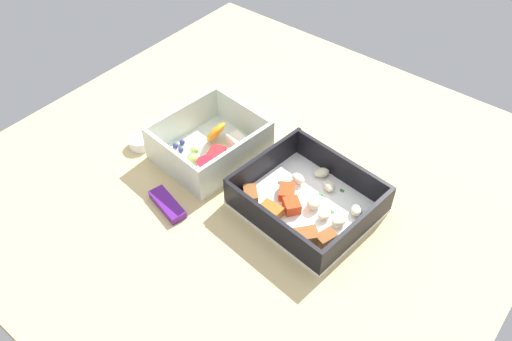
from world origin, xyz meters
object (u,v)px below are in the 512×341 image
pasta_container (306,202)px  candy_bar (167,204)px  paper_cup_liner (140,142)px  fruit_bowl (209,147)px

pasta_container → candy_bar: (16.02, 12.45, -0.94)cm
candy_bar → paper_cup_liner: bearing=-27.0°
fruit_bowl → candy_bar: bearing=101.6°
fruit_bowl → pasta_container: bearing=-178.6°
pasta_container → paper_cup_liner: (29.21, 5.71, -0.70)cm
pasta_container → candy_bar: pasta_container is taller
paper_cup_liner → fruit_bowl: bearing=-153.8°
pasta_container → paper_cup_liner: size_ratio=5.32×
fruit_bowl → paper_cup_liner: size_ratio=4.51×
pasta_container → candy_bar: bearing=44.0°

